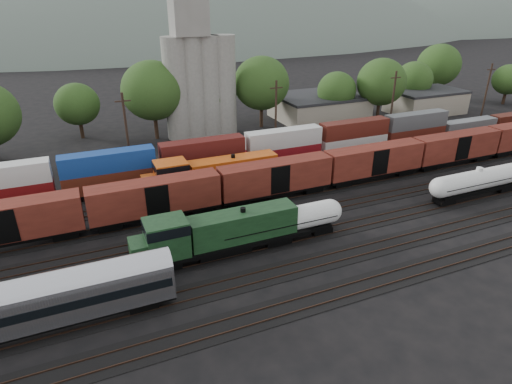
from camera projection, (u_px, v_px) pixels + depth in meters
name	position (u px, v px, depth m)	size (l,w,h in m)	color
ground	(264.00, 221.00, 50.57)	(600.00, 600.00, 0.00)	black
tracks	(264.00, 221.00, 50.55)	(180.00, 33.20, 0.20)	black
green_locomotive	(213.00, 234.00, 42.42)	(18.61, 3.28, 4.93)	black
tank_car_a	(278.00, 223.00, 45.18)	(15.31, 2.74, 4.01)	silver
tank_car_b	(477.00, 181.00, 55.45)	(15.25, 2.73, 4.00)	silver
passenger_coach	(26.00, 304.00, 32.26)	(22.09, 2.72, 5.02)	silver
orange_locomotive	(209.00, 174.00, 56.49)	(20.03, 3.34, 5.01)	black
boxcar_string	(276.00, 177.00, 54.83)	(169.00, 2.90, 4.20)	black
container_wall	(242.00, 155.00, 63.04)	(178.40, 2.60, 5.80)	black
grain_silo	(199.00, 75.00, 77.10)	(13.40, 5.00, 29.00)	gray
industrial_sheds	(220.00, 121.00, 81.31)	(119.38, 17.26, 5.10)	#9E937F
tree_band	(197.00, 94.00, 78.83)	(167.15, 21.67, 14.17)	black
utility_poles	(206.00, 124.00, 66.34)	(122.20, 0.36, 12.00)	black
distant_hills	(137.00, 70.00, 284.81)	(860.00, 286.00, 130.00)	#59665B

